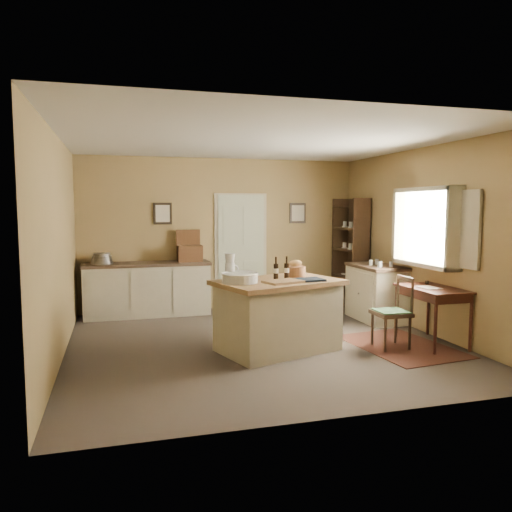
% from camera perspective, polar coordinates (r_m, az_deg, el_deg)
% --- Properties ---
extents(ground, '(5.00, 5.00, 0.00)m').
position_cam_1_polar(ground, '(6.84, 0.47, -9.92)').
color(ground, '#4F433C').
rests_on(ground, ground).
extents(wall_back, '(5.00, 0.10, 2.70)m').
position_cam_1_polar(wall_back, '(9.03, -3.94, 2.53)').
color(wall_back, '#93784B').
rests_on(wall_back, ground).
extents(wall_front, '(5.00, 0.10, 2.70)m').
position_cam_1_polar(wall_front, '(4.28, 9.85, -0.92)').
color(wall_front, '#93784B').
rests_on(wall_front, ground).
extents(wall_left, '(0.10, 5.00, 2.70)m').
position_cam_1_polar(wall_left, '(6.38, -21.61, 0.89)').
color(wall_left, '#93784B').
rests_on(wall_left, ground).
extents(wall_right, '(0.10, 5.00, 2.70)m').
position_cam_1_polar(wall_right, '(7.69, 18.69, 1.72)').
color(wall_right, '#93784B').
rests_on(wall_right, ground).
extents(ceiling, '(5.00, 5.00, 0.00)m').
position_cam_1_polar(ceiling, '(6.65, 0.49, 13.12)').
color(ceiling, silver).
rests_on(ceiling, wall_back).
extents(door, '(0.97, 0.06, 2.11)m').
position_cam_1_polar(door, '(9.10, -1.73, 0.71)').
color(door, beige).
rests_on(door, ground).
extents(framed_prints, '(2.82, 0.02, 0.38)m').
position_cam_1_polar(framed_prints, '(9.04, -2.68, 4.89)').
color(framed_prints, black).
rests_on(framed_prints, ground).
extents(window, '(0.25, 1.99, 1.12)m').
position_cam_1_polar(window, '(7.47, 19.11, 3.14)').
color(window, '#BBB295').
rests_on(window, ground).
extents(work_island, '(1.75, 1.40, 1.20)m').
position_cam_1_polar(work_island, '(6.40, 2.44, -6.57)').
color(work_island, '#BBB295').
rests_on(work_island, ground).
extents(sideboard, '(2.11, 0.60, 1.18)m').
position_cam_1_polar(sideboard, '(8.65, -12.24, -3.50)').
color(sideboard, '#BBB295').
rests_on(sideboard, ground).
extents(rug, '(1.27, 1.71, 0.01)m').
position_cam_1_polar(rug, '(6.96, 16.24, -9.85)').
color(rug, '#492518').
rests_on(rug, ground).
extents(writing_desk, '(0.60, 0.98, 0.82)m').
position_cam_1_polar(writing_desk, '(7.06, 19.50, -4.16)').
color(writing_desk, black).
rests_on(writing_desk, ground).
extents(desk_chair, '(0.44, 0.44, 0.92)m').
position_cam_1_polar(desk_chair, '(6.75, 15.18, -6.34)').
color(desk_chair, '#2F1F14').
rests_on(desk_chair, ground).
extents(right_cabinet, '(0.61, 1.10, 0.99)m').
position_cam_1_polar(right_cabinet, '(8.34, 13.55, -4.04)').
color(right_cabinet, '#BBB295').
rests_on(right_cabinet, ground).
extents(shelving_unit, '(0.34, 0.90, 1.99)m').
position_cam_1_polar(shelving_unit, '(9.36, 10.96, 0.36)').
color(shelving_unit, '#2F1F14').
rests_on(shelving_unit, ground).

